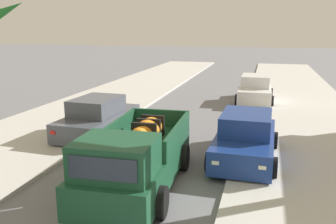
{
  "coord_description": "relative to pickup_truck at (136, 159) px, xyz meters",
  "views": [
    {
      "loc": [
        3.43,
        -1.46,
        4.17
      ],
      "look_at": [
        0.12,
        10.83,
        1.2
      ],
      "focal_mm": 38.77,
      "sensor_mm": 36.0,
      "label": 1
    }
  ],
  "objects": [
    {
      "name": "curb_left",
      "position": [
        -4.28,
        5.04,
        -0.76
      ],
      "size": [
        0.16,
        60.0,
        0.1
      ],
      "primitive_type": "cube",
      "color": "silver",
      "rests_on": "ground"
    },
    {
      "name": "car_right_near",
      "position": [
        2.61,
        12.62,
        -0.1
      ],
      "size": [
        2.06,
        4.27,
        1.54
      ],
      "color": "silver",
      "rests_on": "ground"
    },
    {
      "name": "curb_right",
      "position": [
        3.68,
        5.04,
        -0.76
      ],
      "size": [
        0.16,
        60.0,
        0.1
      ],
      "primitive_type": "cube",
      "color": "silver",
      "rests_on": "ground"
    },
    {
      "name": "sidewalk_left",
      "position": [
        -5.57,
        5.04,
        -0.75
      ],
      "size": [
        5.38,
        60.0,
        0.12
      ],
      "primitive_type": "cube",
      "color": "beige",
      "rests_on": "ground"
    },
    {
      "name": "car_right_mid",
      "position": [
        -3.1,
        4.17,
        -0.1
      ],
      "size": [
        2.18,
        4.33,
        1.54
      ],
      "color": "#474C56",
      "rests_on": "ground"
    },
    {
      "name": "pickup_truck",
      "position": [
        0.0,
        0.0,
        0.0
      ],
      "size": [
        2.37,
        5.28,
        1.8
      ],
      "color": "#19472D",
      "rests_on": "ground"
    },
    {
      "name": "car_left_far",
      "position": [
        2.64,
        2.93,
        -0.1
      ],
      "size": [
        2.1,
        4.29,
        1.54
      ],
      "color": "navy",
      "rests_on": "ground"
    },
    {
      "name": "sidewalk_right",
      "position": [
        4.96,
        5.04,
        -0.75
      ],
      "size": [
        5.38,
        60.0,
        0.12
      ],
      "primitive_type": "cube",
      "color": "beige",
      "rests_on": "ground"
    }
  ]
}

